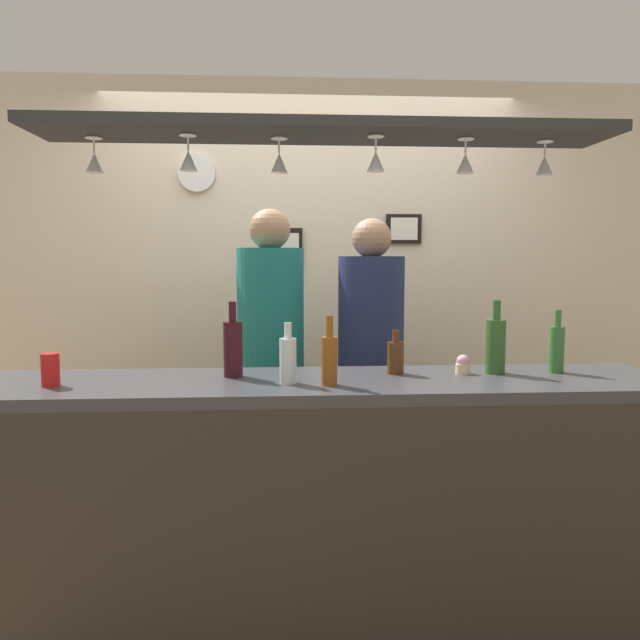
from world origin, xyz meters
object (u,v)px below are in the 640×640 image
Objects in this scene: bottle_soda_clear at (288,359)px; wall_clock at (197,173)px; bottle_champagne_green at (496,345)px; bottle_beer_amber_tall at (329,358)px; bottle_wine_dark_red at (233,347)px; person_left_teal_shirt at (271,346)px; picture_frame_upper_small at (404,229)px; bottle_beer_green_import at (557,348)px; picture_frame_crest at (288,249)px; drink_can at (50,370)px; person_right_navy_shirt at (371,351)px; cupcake at (463,365)px; bottle_beer_brown_stubby at (396,357)px.

wall_clock is at bearing 109.90° from bottle_soda_clear.
bottle_beer_amber_tall is at bearing -165.04° from bottle_champagne_green.
wall_clock reaches higher than bottle_wine_dark_red.
bottle_champagne_green is (0.93, -0.68, 0.10)m from person_left_teal_shirt.
picture_frame_upper_small reaches higher than bottle_wine_dark_red.
bottle_beer_green_import is 1.77m from picture_frame_crest.
picture_frame_upper_small reaches higher than drink_can.
bottle_wine_dark_red is 1.36× the size of wall_clock.
wall_clock reaches higher than drink_can.
bottle_champagne_green is 1.15× the size of picture_frame_crest.
person_right_navy_shirt is at bearing -33.58° from wall_clock.
bottle_wine_dark_red is 1.41m from picture_frame_crest.
bottle_soda_clear is 0.73m from cupcake.
picture_frame_upper_small reaches higher than person_left_teal_shirt.
bottle_beer_brown_stubby is 0.78× the size of bottle_soda_clear.
bottle_beer_amber_tall is at bearing -65.69° from wall_clock.
person_right_navy_shirt is 1.55m from drink_can.
picture_frame_crest is at bearing 95.14° from bottle_beer_amber_tall.
bottle_beer_brown_stubby is 0.60× the size of bottle_wine_dark_red.
person_left_teal_shirt is at bearing 45.89° from drink_can.
bottle_soda_clear is 1.05× the size of wall_clock.
picture_frame_upper_small is (0.30, 0.65, 0.66)m from person_right_navy_shirt.
bottle_beer_green_import is at bearing -29.68° from person_left_teal_shirt.
bottle_soda_clear is at bearing -70.10° from wall_clock.
bottle_beer_brown_stubby is at bearing 34.80° from bottle_beer_amber_tall.
drink_can is 1.59m from cupcake.
bottle_beer_green_import is (1.19, -0.68, 0.08)m from person_left_teal_shirt.
drink_can is at bearing -168.47° from bottle_wine_dark_red.
bottle_soda_clear is (-0.44, -0.16, 0.02)m from bottle_beer_brown_stubby.
bottle_champagne_green is at bearing -179.87° from bottle_beer_green_import.
bottle_beer_green_import is 3.33× the size of cupcake.
bottle_beer_brown_stubby is 0.47m from bottle_soda_clear.
picture_frame_upper_small is (0.95, 1.33, 0.53)m from bottle_wine_dark_red.
bottle_champagne_green is 1.15× the size of bottle_beer_amber_tall.
person_left_teal_shirt is 1.15m from bottle_champagne_green.
bottle_beer_green_import is 0.26m from bottle_champagne_green.
person_left_teal_shirt is at bearing -141.54° from picture_frame_upper_small.
bottle_beer_amber_tall is 1.03m from drink_can.
bottle_beer_amber_tall is 1.00× the size of picture_frame_crest.
bottle_beer_amber_tall is 3.33× the size of cupcake.
picture_frame_upper_small is at bearing 68.90° from bottle_beer_amber_tall.
bottle_beer_amber_tall is 2.13× the size of drink_can.
bottle_beer_brown_stubby reaches higher than cupcake.
person_left_teal_shirt is at bearing 143.93° from bottle_champagne_green.
person_left_teal_shirt is 5.89× the size of bottle_champagne_green.
drink_can is (-1.98, -0.14, -0.04)m from bottle_beer_green_import.
picture_frame_upper_small is (0.81, 0.65, 0.63)m from person_left_teal_shirt.
drink_can is (-0.87, 0.00, -0.03)m from bottle_soda_clear.
cupcake is at bearing -90.85° from picture_frame_upper_small.
wall_clock is (-0.53, 1.46, 0.88)m from bottle_soda_clear.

